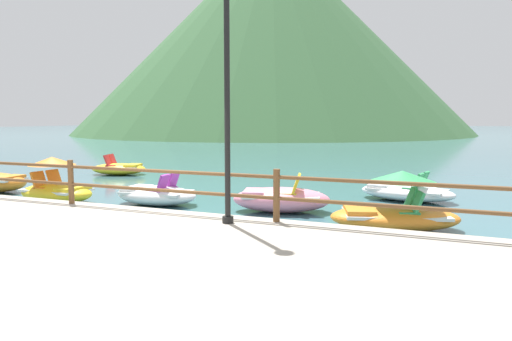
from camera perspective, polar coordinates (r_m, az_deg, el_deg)
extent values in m
plane|color=#3D6B75|center=(46.86, 16.49, 3.18)|extent=(200.00, 200.00, 0.00)
cube|color=#A39989|center=(7.21, -27.78, -11.11)|extent=(28.00, 8.00, 0.40)
cylinder|color=brown|center=(11.28, -20.83, -1.24)|extent=(0.12, 0.12, 0.95)
cylinder|color=brown|center=(8.70, 2.41, -2.94)|extent=(0.12, 0.12, 0.95)
cylinder|color=brown|center=(9.75, -10.78, -0.09)|extent=(23.80, 0.07, 0.07)
cylinder|color=brown|center=(9.80, -10.73, -2.30)|extent=(23.80, 0.07, 0.07)
cylinder|color=black|center=(8.50, -3.40, 8.44)|extent=(0.10, 0.10, 4.38)
cylinder|color=black|center=(8.68, -3.31, -5.75)|extent=(0.20, 0.20, 0.12)
ellipsoid|color=yellow|center=(20.16, -15.77, 0.18)|extent=(2.45, 1.86, 0.45)
cube|color=silver|center=(20.15, -15.77, 0.40)|extent=(1.92, 1.50, 0.06)
cube|color=red|center=(19.97, -16.48, 0.53)|extent=(0.50, 0.50, 0.08)
cube|color=red|center=(20.02, -16.98, 1.16)|extent=(0.32, 0.44, 0.43)
cube|color=red|center=(20.44, -15.94, 0.67)|extent=(0.50, 0.50, 0.08)
cube|color=red|center=(20.49, -16.43, 1.28)|extent=(0.32, 0.44, 0.43)
cube|color=yellow|center=(19.93, -14.19, 0.55)|extent=(0.72, 0.99, 0.12)
cube|color=orange|center=(16.42, -26.88, -0.76)|extent=(0.59, 0.92, 0.12)
ellipsoid|color=orange|center=(10.29, 15.91, -5.35)|extent=(2.89, 2.13, 0.48)
cube|color=silver|center=(10.27, 15.92, -4.90)|extent=(2.27, 1.71, 0.06)
cube|color=#339956|center=(10.57, 16.68, -4.23)|extent=(0.51, 0.51, 0.08)
cube|color=#339956|center=(10.57, 17.67, -3.05)|extent=(0.32, 0.44, 0.43)
cube|color=#339956|center=(10.04, 17.33, -4.80)|extent=(0.51, 0.51, 0.08)
cube|color=#339956|center=(10.04, 18.38, -3.55)|extent=(0.32, 0.44, 0.43)
cube|color=orange|center=(10.15, 11.98, -4.59)|extent=(0.85, 1.10, 0.12)
cone|color=#339956|center=(10.18, 16.77, -0.64)|extent=(1.66, 1.66, 0.22)
ellipsoid|color=yellow|center=(14.04, -22.31, -2.47)|extent=(2.19, 1.31, 0.51)
cube|color=silver|center=(14.03, -22.32, -2.11)|extent=(1.71, 1.07, 0.06)
cube|color=orange|center=(13.97, -23.55, -1.91)|extent=(0.41, 0.41, 0.08)
cube|color=orange|center=(14.07, -24.08, -0.97)|extent=(0.21, 0.40, 0.43)
cube|color=orange|center=(14.31, -22.04, -1.66)|extent=(0.41, 0.41, 0.08)
cube|color=orange|center=(14.41, -22.57, -0.75)|extent=(0.21, 0.40, 0.43)
cube|color=yellow|center=(13.60, -20.60, -2.04)|extent=(0.49, 0.90, 0.12)
cone|color=orange|center=(14.02, -22.75, 1.04)|extent=(1.23, 1.23, 0.22)
ellipsoid|color=white|center=(13.96, 17.25, -2.47)|extent=(2.77, 1.80, 0.44)
cube|color=silver|center=(13.95, 17.26, -2.15)|extent=(2.17, 1.46, 0.06)
cube|color=#339956|center=(14.13, 18.33, -1.80)|extent=(0.47, 0.47, 0.08)
cube|color=#339956|center=(14.06, 19.07, -0.96)|extent=(0.28, 0.43, 0.43)
cube|color=#339956|center=(13.63, 17.71, -2.06)|extent=(0.47, 0.47, 0.08)
cube|color=#339956|center=(13.55, 18.46, -1.19)|extent=(0.28, 0.43, 0.43)
cube|color=white|center=(14.16, 14.56, -1.70)|extent=(0.74, 1.01, 0.12)
ellipsoid|color=white|center=(12.95, -11.52, -2.86)|extent=(2.26, 1.42, 0.49)
cube|color=silver|center=(12.94, -11.53, -2.48)|extent=(1.77, 1.16, 0.06)
cube|color=purple|center=(13.07, -10.33, -2.06)|extent=(0.42, 0.42, 0.08)
cube|color=purple|center=(12.95, -9.66, -1.14)|extent=(0.23, 0.41, 0.43)
cube|color=purple|center=(12.63, -11.50, -2.37)|extent=(0.42, 0.42, 0.08)
cube|color=purple|center=(12.51, -10.82, -1.42)|extent=(0.23, 0.41, 0.43)
cube|color=white|center=(13.25, -13.76, -2.07)|extent=(0.54, 0.93, 0.12)
ellipsoid|color=pink|center=(11.74, 2.98, -3.42)|extent=(2.59, 1.84, 0.59)
cube|color=silver|center=(11.73, 2.98, -2.92)|extent=(2.03, 1.48, 0.06)
cube|color=yellow|center=(11.95, 3.90, -2.42)|extent=(0.50, 0.50, 0.08)
cube|color=yellow|center=(11.91, 4.77, -1.38)|extent=(0.31, 0.44, 0.43)
cube|color=yellow|center=(11.46, 3.78, -2.79)|extent=(0.50, 0.50, 0.08)
cube|color=yellow|center=(11.42, 4.69, -1.71)|extent=(0.31, 0.44, 0.43)
cube|color=pink|center=(11.77, -0.14, -2.58)|extent=(0.74, 0.97, 0.12)
cone|color=#386038|center=(72.00, 1.81, 15.60)|extent=(55.11, 55.11, 28.04)
cone|color=#386038|center=(73.92, 11.67, 10.85)|extent=(30.31, 30.31, 16.82)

